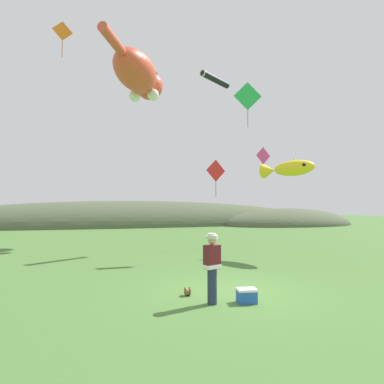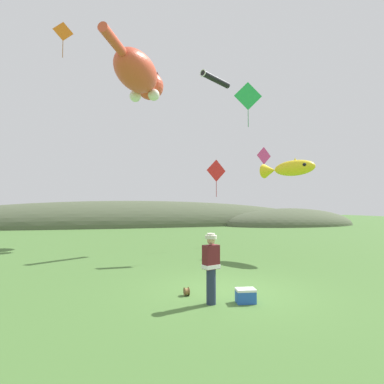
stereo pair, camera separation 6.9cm
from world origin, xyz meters
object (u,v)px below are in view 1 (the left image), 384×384
festival_attendant (212,266)px  kite_diamond_green (248,96)px  kite_spool (187,291)px  kite_fish_windsock (288,169)px  kite_giant_cat (139,76)px  kite_diamond_pink (263,156)px  kite_tube_streamer (215,79)px  kite_diamond_red (216,171)px  kite_diamond_orange (63,31)px  picnic_cooler (247,296)px

festival_attendant → kite_diamond_green: bearing=56.9°
festival_attendant → kite_spool: (-0.42, 0.85, -0.84)m
kite_spool → kite_fish_windsock: size_ratio=0.08×
kite_giant_cat → kite_diamond_pink: 9.77m
kite_fish_windsock → kite_tube_streamer: size_ratio=1.25×
kite_fish_windsock → kite_diamond_red: kite_diamond_red is taller
kite_diamond_orange → kite_diamond_green: bearing=-14.1°
kite_tube_streamer → kite_diamond_orange: bearing=-178.0°
kite_diamond_green → kite_diamond_orange: bearing=165.9°
kite_diamond_red → kite_fish_windsock: bearing=-56.6°
festival_attendant → kite_tube_streamer: bearing=69.0°
festival_attendant → kite_diamond_orange: size_ratio=0.92×
kite_diamond_green → kite_spool: bearing=-129.0°
picnic_cooler → kite_diamond_pink: 14.12m
kite_diamond_green → kite_diamond_red: kite_diamond_green is taller
picnic_cooler → kite_spool: bearing=142.3°
kite_tube_streamer → kite_diamond_pink: bearing=17.3°
kite_spool → kite_diamond_pink: (8.04, 10.02, 5.75)m
kite_diamond_green → festival_attendant: bearing=-123.1°
picnic_cooler → kite_diamond_green: size_ratio=0.22×
kite_giant_cat → kite_diamond_orange: bearing=-147.6°
kite_spool → kite_diamond_red: kite_diamond_red is taller
kite_giant_cat → kite_diamond_orange: kite_giant_cat is taller
festival_attendant → kite_fish_windsock: 8.96m
kite_diamond_pink → festival_attendant: bearing=-125.0°
kite_spool → kite_diamond_green: 11.33m
festival_attendant → picnic_cooler: 1.18m
kite_spool → kite_giant_cat: bearing=91.2°
kite_fish_windsock → kite_diamond_red: size_ratio=1.32×
kite_tube_streamer → kite_diamond_green: size_ratio=0.97×
festival_attendant → kite_diamond_orange: (-4.93, 9.34, 10.67)m
kite_diamond_red → picnic_cooler: bearing=-106.1°
picnic_cooler → kite_diamond_green: 11.38m
kite_giant_cat → kite_diamond_pink: kite_giant_cat is taller
kite_diamond_pink → picnic_cooler: bearing=-121.5°
kite_tube_streamer → kite_diamond_green: kite_tube_streamer is taller
kite_spool → kite_diamond_orange: bearing=118.0°
picnic_cooler → kite_diamond_orange: 15.97m
kite_fish_windsock → kite_diamond_green: kite_diamond_green is taller
kite_fish_windsock → kite_diamond_pink: (1.57, 5.19, 1.54)m
kite_tube_streamer → kite_spool: bearing=-115.1°
festival_attendant → kite_tube_streamer: 13.87m
kite_diamond_orange → kite_fish_windsock: bearing=-18.4°
kite_giant_cat → kite_diamond_pink: size_ratio=3.75×
kite_diamond_red → kite_diamond_orange: (-8.55, -0.03, 7.08)m
kite_diamond_orange → kite_giant_cat: bearing=32.4°
kite_diamond_orange → kite_diamond_pink: 13.90m
kite_fish_windsock → kite_diamond_green: (-1.52, 1.28, 3.95)m
kite_diamond_pink → kite_spool: bearing=-128.8°
kite_spool → kite_tube_streamer: bearing=64.9°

